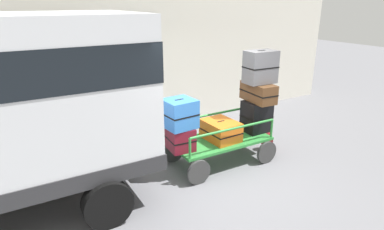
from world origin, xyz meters
The scene contains 11 objects.
ground_plane centered at (0.00, 0.00, 0.00)m, with size 40.00×40.00×0.00m, color slate.
building_wall centered at (0.00, 2.88, 2.50)m, with size 12.00×0.38×5.00m.
luggage_cart centered at (0.45, 0.19, 0.39)m, with size 2.00×1.02×0.50m.
cart_railing centered at (0.45, 0.19, 0.81)m, with size 1.87×0.89×0.38m.
suitcase_left_bottom centered at (-0.43, 0.18, 0.70)m, with size 0.46×0.51×0.42m.
suitcase_left_middle centered at (-0.43, 0.20, 1.17)m, with size 0.56×0.55×0.51m.
suitcase_midleft_bottom centered at (0.45, 0.19, 0.68)m, with size 0.57×0.73×0.37m.
suitcase_center_bottom centered at (1.32, 0.18, 0.81)m, with size 0.53×0.44×0.64m.
suitcase_center_middle centered at (1.32, 0.17, 1.32)m, with size 0.44×0.79×0.37m.
suitcase_center_top centered at (1.32, 0.16, 1.82)m, with size 0.62×0.41×0.63m.
backpack centered at (1.65, 0.18, 0.22)m, with size 0.27×0.22×0.44m.
Camera 1 is at (-2.95, -4.56, 3.02)m, focal length 30.71 mm.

